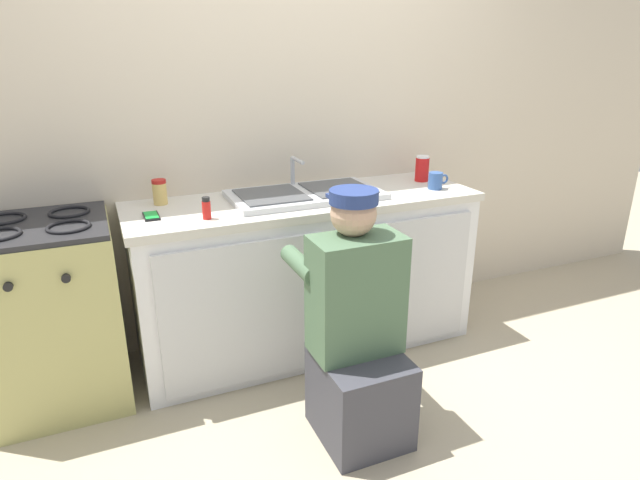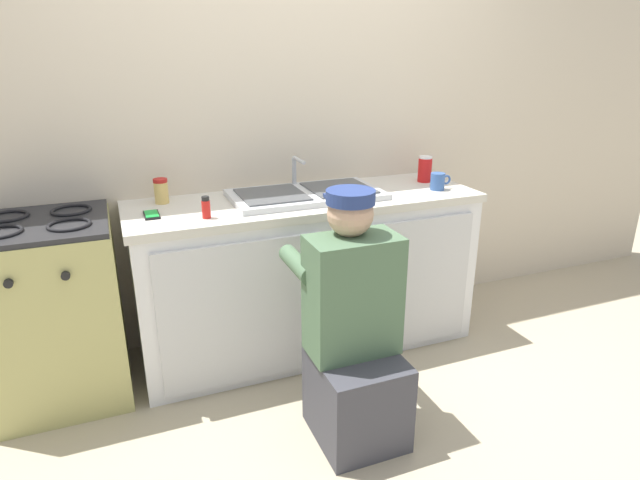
{
  "view_description": "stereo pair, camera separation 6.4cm",
  "coord_description": "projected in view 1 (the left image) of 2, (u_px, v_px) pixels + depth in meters",
  "views": [
    {
      "loc": [
        -1.02,
        -2.27,
        1.64
      ],
      "look_at": [
        0.0,
        0.1,
        0.71
      ],
      "focal_mm": 30.0,
      "sensor_mm": 36.0,
      "label": 1
    },
    {
      "loc": [
        -0.96,
        -2.3,
        1.64
      ],
      "look_at": [
        0.0,
        0.1,
        0.71
      ],
      "focal_mm": 30.0,
      "sensor_mm": 36.0,
      "label": 2
    }
  ],
  "objects": [
    {
      "name": "ground_plane",
      "position": [
        327.0,
        368.0,
        2.89
      ],
      "size": [
        12.0,
        12.0,
        0.0
      ],
      "primitive_type": "plane",
      "color": "tan"
    },
    {
      "name": "back_wall",
      "position": [
        282.0,
        120.0,
        3.03
      ],
      "size": [
        6.0,
        0.1,
        2.5
      ],
      "primitive_type": "cube",
      "color": "beige",
      "rests_on": "ground_plane"
    },
    {
      "name": "counter_cabinet",
      "position": [
        307.0,
        277.0,
        3.0
      ],
      "size": [
        1.84,
        0.62,
        0.84
      ],
      "color": "white",
      "rests_on": "ground_plane"
    },
    {
      "name": "countertop",
      "position": [
        305.0,
        201.0,
        2.86
      ],
      "size": [
        1.88,
        0.62,
        0.04
      ],
      "primitive_type": "cube",
      "color": "beige",
      "rests_on": "counter_cabinet"
    },
    {
      "name": "sink_double_basin",
      "position": [
        305.0,
        194.0,
        2.85
      ],
      "size": [
        0.8,
        0.44,
        0.19
      ],
      "color": "silver",
      "rests_on": "countertop"
    },
    {
      "name": "stove_range",
      "position": [
        53.0,
        314.0,
        2.52
      ],
      "size": [
        0.6,
        0.62,
        0.91
      ],
      "color": "tan",
      "rests_on": "ground_plane"
    },
    {
      "name": "plumber_person",
      "position": [
        357.0,
        339.0,
        2.29
      ],
      "size": [
        0.42,
        0.61,
        1.1
      ],
      "color": "#3F3F47",
      "rests_on": "ground_plane"
    },
    {
      "name": "spice_bottle_red",
      "position": [
        206.0,
        208.0,
        2.48
      ],
      "size": [
        0.04,
        0.04,
        0.1
      ],
      "color": "red",
      "rests_on": "countertop"
    },
    {
      "name": "coffee_mug",
      "position": [
        436.0,
        181.0,
        3.01
      ],
      "size": [
        0.13,
        0.08,
        0.09
      ],
      "color": "#335699",
      "rests_on": "countertop"
    },
    {
      "name": "cell_phone",
      "position": [
        151.0,
        216.0,
        2.52
      ],
      "size": [
        0.07,
        0.14,
        0.01
      ],
      "color": "black",
      "rests_on": "countertop"
    },
    {
      "name": "condiment_jar",
      "position": [
        160.0,
        192.0,
        2.71
      ],
      "size": [
        0.07,
        0.07,
        0.13
      ],
      "color": "#DBB760",
      "rests_on": "countertop"
    },
    {
      "name": "soda_cup_red",
      "position": [
        422.0,
        169.0,
        3.18
      ],
      "size": [
        0.08,
        0.08,
        0.15
      ],
      "color": "red",
      "rests_on": "countertop"
    }
  ]
}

